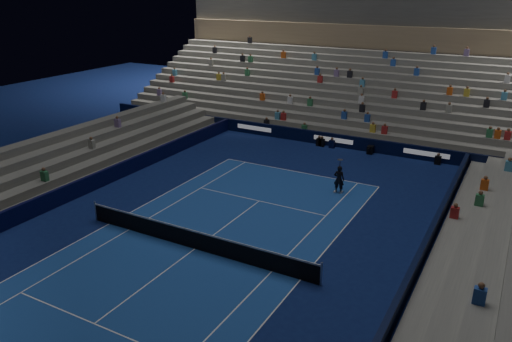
% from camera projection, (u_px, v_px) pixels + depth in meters
% --- Properties ---
extents(ground, '(90.00, 90.00, 0.00)m').
position_uv_depth(ground, '(195.00, 249.00, 23.70)').
color(ground, '#0D194F').
rests_on(ground, ground).
extents(court_surface, '(10.97, 23.77, 0.01)m').
position_uv_depth(court_surface, '(195.00, 249.00, 23.70)').
color(court_surface, '#1B4496').
rests_on(court_surface, ground).
extents(sponsor_barrier_far, '(44.00, 0.25, 1.00)m').
position_uv_depth(sponsor_barrier_far, '(334.00, 140.00, 38.70)').
color(sponsor_barrier_far, black).
rests_on(sponsor_barrier_far, ground).
extents(sponsor_barrier_east, '(0.25, 37.00, 1.00)m').
position_uv_depth(sponsor_barrier_east, '(401.00, 298.00, 19.13)').
color(sponsor_barrier_east, black).
rests_on(sponsor_barrier_east, ground).
extents(sponsor_barrier_west, '(0.25, 37.00, 1.00)m').
position_uv_depth(sponsor_barrier_west, '(53.00, 200.00, 27.92)').
color(sponsor_barrier_west, black).
rests_on(sponsor_barrier_west, ground).
extents(grandstand_main, '(44.00, 15.20, 11.20)m').
position_uv_depth(grandstand_main, '(372.00, 83.00, 45.41)').
color(grandstand_main, slate).
rests_on(grandstand_main, ground).
extents(grandstand_east, '(5.00, 37.00, 2.50)m').
position_uv_depth(grandstand_east, '(503.00, 316.00, 17.42)').
color(grandstand_east, slate).
rests_on(grandstand_east, ground).
extents(grandstand_west, '(5.00, 37.00, 2.50)m').
position_uv_depth(grandstand_west, '(11.00, 182.00, 29.35)').
color(grandstand_west, '#63635F').
rests_on(grandstand_west, ground).
extents(tennis_net, '(12.90, 0.10, 1.10)m').
position_uv_depth(tennis_net, '(195.00, 239.00, 23.53)').
color(tennis_net, '#B2B2B7').
rests_on(tennis_net, ground).
extents(tennis_player, '(0.67, 0.49, 1.72)m').
position_uv_depth(tennis_player, '(339.00, 179.00, 29.84)').
color(tennis_player, black).
rests_on(tennis_player, ground).
extents(broadcast_camera, '(0.46, 0.90, 0.58)m').
position_uv_depth(broadcast_camera, '(370.00, 150.00, 37.02)').
color(broadcast_camera, black).
rests_on(broadcast_camera, ground).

